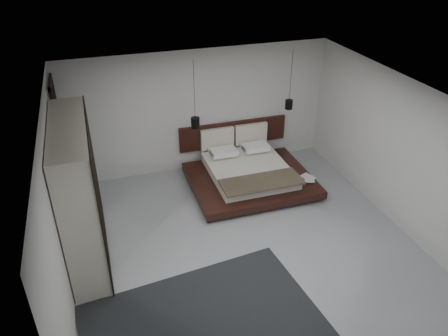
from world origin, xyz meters
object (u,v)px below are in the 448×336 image
object	(u,v)px
pendant_left	(195,123)
pendant_right	(289,104)
bed	(248,172)
rug	(206,330)
wardrobe	(79,194)
lattice_screen	(63,144)

from	to	relation	value
pendant_left	pendant_right	size ratio (longest dim) A/B	1.12
bed	pendant_left	world-z (taller)	pendant_left
bed	pendant_right	distance (m)	1.75
bed	pendant_left	bearing A→B (deg)	159.85
pendant_left	bed	bearing A→B (deg)	-20.15
pendant_left	pendant_right	bearing A→B (deg)	0.00
bed	pendant_left	xyz separation A→B (m)	(-1.07, 0.39, 1.17)
pendant_right	rug	xyz separation A→B (m)	(-3.06, -4.01, -1.59)
pendant_left	wardrobe	size ratio (longest dim) A/B	0.59
bed	wardrobe	xyz separation A→B (m)	(-3.49, -1.31, 0.95)
wardrobe	rug	world-z (taller)	wardrobe
pendant_right	wardrobe	bearing A→B (deg)	-159.56
pendant_left	rug	world-z (taller)	pendant_left
bed	pendant_right	world-z (taller)	pendant_right
pendant_right	wardrobe	distance (m)	4.88
pendant_right	rug	size ratio (longest dim) A/B	0.38
lattice_screen	bed	distance (m)	3.92
wardrobe	lattice_screen	bearing A→B (deg)	97.78
lattice_screen	pendant_right	bearing A→B (deg)	-1.69
wardrobe	pendant_left	bearing A→B (deg)	35.04
lattice_screen	pendant_left	distance (m)	2.68
bed	lattice_screen	bearing A→B (deg)	171.88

